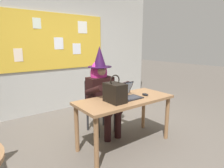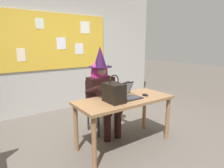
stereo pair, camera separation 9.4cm
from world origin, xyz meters
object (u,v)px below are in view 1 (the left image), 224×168
object	(u,v)px
desk_main	(125,105)
laptop	(127,94)
person_costumed	(102,88)
handbag	(115,93)
computer_mouse	(145,94)
chair_at_desk	(98,103)

from	to	relation	value
desk_main	laptop	xyz separation A→B (m)	(0.06, 0.02, 0.15)
person_costumed	laptop	distance (m)	0.55
desk_main	handbag	size ratio (longest dim) A/B	3.84
desk_main	person_costumed	distance (m)	0.58
desk_main	laptop	distance (m)	0.16
computer_mouse	desk_main	bearing A→B (deg)	158.79
desk_main	chair_at_desk	distance (m)	0.69
person_costumed	computer_mouse	world-z (taller)	person_costumed
laptop	chair_at_desk	bearing A→B (deg)	97.25
laptop	handbag	world-z (taller)	handbag
chair_at_desk	computer_mouse	xyz separation A→B (m)	(0.37, -0.75, 0.25)
laptop	handbag	xyz separation A→B (m)	(-0.29, -0.06, 0.09)
laptop	computer_mouse	world-z (taller)	laptop
chair_at_desk	laptop	bearing A→B (deg)	6.76
handbag	laptop	bearing A→B (deg)	12.59
chair_at_desk	laptop	distance (m)	0.72
laptop	computer_mouse	bearing A→B (deg)	-16.55
laptop	handbag	bearing A→B (deg)	-167.16
handbag	computer_mouse	bearing A→B (deg)	-2.26
desk_main	laptop	size ratio (longest dim) A/B	4.29
computer_mouse	handbag	world-z (taller)	handbag
desk_main	chair_at_desk	xyz separation A→B (m)	(-0.02, 0.68, -0.14)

